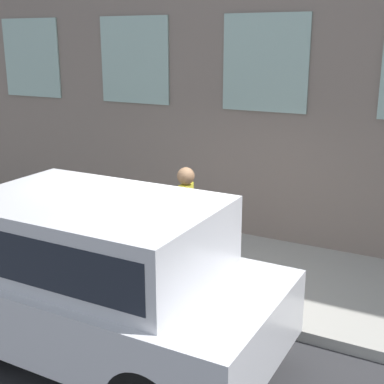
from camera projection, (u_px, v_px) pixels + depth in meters
The scene contains 5 objects.
ground_plane at pixel (183, 311), 7.12m from camera, with size 80.00×80.00×0.00m, color #2D2D30.
sidewalk at pixel (226, 268), 8.25m from camera, with size 2.73×60.00×0.14m.
fire_hydrant at pixel (198, 256), 7.43m from camera, with size 0.33×0.44×0.85m.
person at pixel (186, 210), 7.76m from camera, with size 0.38×0.25×1.58m.
parked_truck_silver_near at pixel (92, 269), 5.82m from camera, with size 1.99×4.28×1.87m.
Camera 1 is at (-5.58, -3.14, 3.49)m, focal length 50.00 mm.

